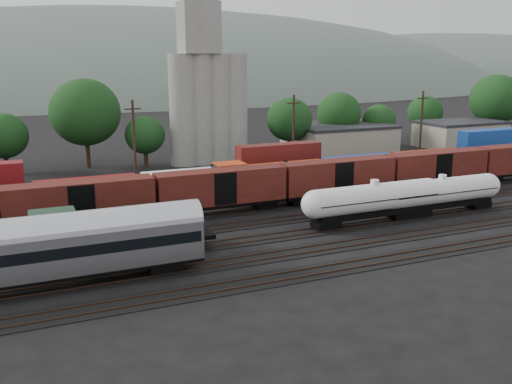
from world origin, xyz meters
name	(u,v)px	position (x,y,z in m)	size (l,w,h in m)	color
ground	(287,220)	(0.00, 0.00, 0.00)	(600.00, 600.00, 0.00)	black
tracks	(287,219)	(0.00, 0.00, 0.05)	(180.00, 33.20, 0.20)	black
green_locomotive	(106,232)	(-20.36, -5.00, 2.64)	(17.50, 3.09, 4.63)	black
tank_car_a	(374,199)	(7.85, -5.00, 2.70)	(17.34, 3.10, 4.54)	white
tank_car_b	(441,192)	(17.03, -5.00, 2.59)	(16.56, 2.97, 4.34)	white
passenger_coach	(39,248)	(-26.11, -10.00, 3.51)	(25.33, 3.12, 5.75)	silver
orange_locomotive	(263,178)	(1.64, 10.00, 2.62)	(18.38, 3.06, 4.59)	black
boxcar_string	(154,194)	(-13.59, 5.00, 3.12)	(122.80, 2.90, 4.20)	black
container_wall	(159,180)	(-10.52, 15.00, 2.39)	(160.00, 2.60, 5.80)	black
grain_silo	(208,96)	(3.28, 36.00, 11.26)	(13.40, 5.00, 29.00)	gray
industrial_sheds	(229,147)	(6.63, 35.25, 2.56)	(119.38, 17.26, 5.10)	#9E937F
tree_band	(169,117)	(-2.83, 37.84, 7.75)	(165.82, 16.70, 14.23)	black
utility_poles	(218,138)	(0.00, 22.00, 6.21)	(122.20, 0.36, 12.00)	black
distant_hills	(111,128)	(23.92, 260.00, -20.56)	(860.00, 286.00, 130.00)	#59665B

